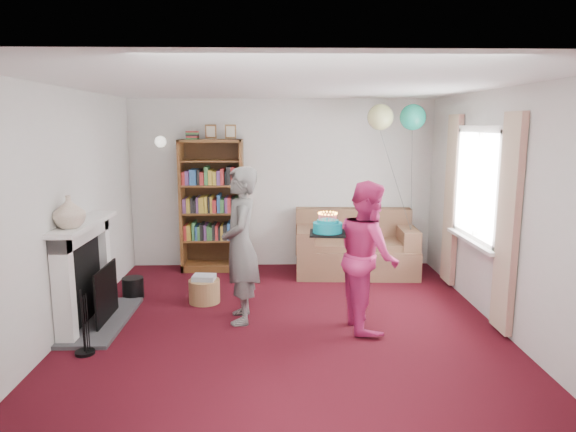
{
  "coord_description": "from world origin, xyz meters",
  "views": [
    {
      "loc": [
        -0.11,
        -5.14,
        2.13
      ],
      "look_at": [
        0.04,
        0.6,
        1.1
      ],
      "focal_mm": 32.0,
      "sensor_mm": 36.0,
      "label": 1
    }
  ],
  "objects_px": {
    "person_striped": "(241,245)",
    "birthday_cake": "(328,228)",
    "bookcase": "(212,207)",
    "sofa": "(355,249)",
    "person_magenta": "(368,255)"
  },
  "relations": [
    {
      "from": "person_striped",
      "to": "birthday_cake",
      "type": "bearing_deg",
      "value": 63.95
    },
    {
      "from": "bookcase",
      "to": "sofa",
      "type": "height_order",
      "value": "bookcase"
    },
    {
      "from": "person_striped",
      "to": "birthday_cake",
      "type": "relative_size",
      "value": 4.78
    },
    {
      "from": "bookcase",
      "to": "sofa",
      "type": "xyz_separation_m",
      "value": [
        2.08,
        -0.23,
        -0.6
      ]
    },
    {
      "from": "person_magenta",
      "to": "birthday_cake",
      "type": "distance_m",
      "value": 0.56
    },
    {
      "from": "bookcase",
      "to": "birthday_cake",
      "type": "height_order",
      "value": "bookcase"
    },
    {
      "from": "bookcase",
      "to": "sofa",
      "type": "relative_size",
      "value": 1.25
    },
    {
      "from": "bookcase",
      "to": "person_magenta",
      "type": "bearing_deg",
      "value": -50.55
    },
    {
      "from": "person_magenta",
      "to": "person_striped",
      "type": "bearing_deg",
      "value": 74.78
    },
    {
      "from": "sofa",
      "to": "person_striped",
      "type": "distance_m",
      "value": 2.45
    },
    {
      "from": "bookcase",
      "to": "person_magenta",
      "type": "relative_size",
      "value": 1.36
    },
    {
      "from": "person_magenta",
      "to": "sofa",
      "type": "bearing_deg",
      "value": -11.6
    },
    {
      "from": "sofa",
      "to": "birthday_cake",
      "type": "bearing_deg",
      "value": -103.2
    },
    {
      "from": "bookcase",
      "to": "person_striped",
      "type": "height_order",
      "value": "bookcase"
    },
    {
      "from": "person_striped",
      "to": "person_magenta",
      "type": "distance_m",
      "value": 1.36
    }
  ]
}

